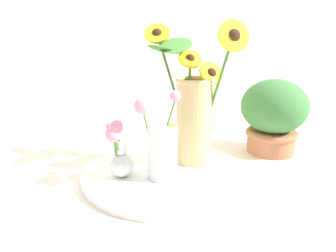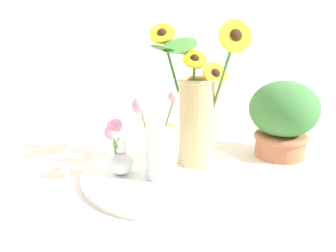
{
  "view_description": "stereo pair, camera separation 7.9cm",
  "coord_description": "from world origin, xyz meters",
  "views": [
    {
      "loc": [
        -0.17,
        -0.71,
        0.36
      ],
      "look_at": [
        0.0,
        0.03,
        0.13
      ],
      "focal_mm": 35.0,
      "sensor_mm": 36.0,
      "label": 1
    },
    {
      "loc": [
        -0.1,
        -0.72,
        0.36
      ],
      "look_at": [
        0.0,
        0.03,
        0.13
      ],
      "focal_mm": 35.0,
      "sensor_mm": 36.0,
      "label": 2
    }
  ],
  "objects": [
    {
      "name": "vase_small_center",
      "position": [
        -0.02,
        0.0,
        0.09
      ],
      "size": [
        0.11,
        0.07,
        0.21
      ],
      "color": "white",
      "rests_on": "serving_tray"
    },
    {
      "name": "potted_plant",
      "position": [
        0.35,
        0.13,
        0.12
      ],
      "size": [
        0.19,
        0.19,
        0.22
      ],
      "color": "#B7704C",
      "rests_on": "ground_plane"
    },
    {
      "name": "mason_jar_sunflowers",
      "position": [
        0.08,
        0.08,
        0.16
      ],
      "size": [
        0.25,
        0.21,
        0.37
      ],
      "color": "#D1B77A",
      "rests_on": "serving_tray"
    },
    {
      "name": "ground_plane",
      "position": [
        0.0,
        0.0,
        0.0
      ],
      "size": [
        6.0,
        6.0,
        0.0
      ],
      "primitive_type": "plane",
      "color": "silver"
    },
    {
      "name": "serving_tray",
      "position": [
        0.0,
        0.03,
        0.01
      ],
      "size": [
        0.42,
        0.42,
        0.02
      ],
      "color": "white",
      "rests_on": "ground_plane"
    },
    {
      "name": "vase_bulb_right",
      "position": [
        -0.12,
        0.03,
        0.08
      ],
      "size": [
        0.07,
        0.08,
        0.14
      ],
      "color": "white",
      "rests_on": "serving_tray"
    }
  ]
}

